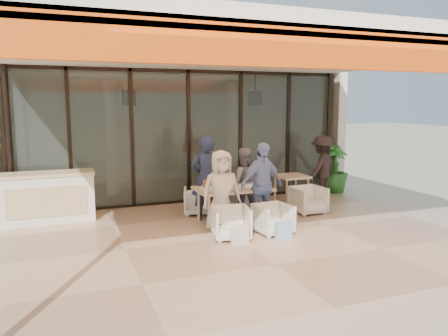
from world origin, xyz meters
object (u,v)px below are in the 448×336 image
object	(u,v)px
chair_near_left	(231,221)
diner_grey	(243,182)
chair_far_left	(199,200)
chair_far_right	(234,195)
diner_periwinkle	(262,185)
standing_woman	(322,167)
dining_table	(233,190)
host_counter	(47,197)
chair_near_right	(273,218)
side_chair	(308,199)
potted_palm	(334,168)
diner_navy	(206,178)
diner_cream	(221,191)
side_table	(291,180)

from	to	relation	value
chair_near_left	diner_grey	bearing A→B (deg)	70.13
chair_far_left	chair_far_right	size ratio (longest dim) A/B	0.91
diner_periwinkle	standing_woman	distance (m)	3.11
diner_grey	standing_woman	world-z (taller)	standing_woman
diner_grey	dining_table	bearing A→B (deg)	60.64
host_counter	dining_table	size ratio (longest dim) A/B	1.23
diner_grey	chair_near_right	bearing A→B (deg)	104.43
side_chair	potted_palm	distance (m)	2.58
dining_table	diner_navy	world-z (taller)	diner_navy
diner_navy	side_chair	xyz separation A→B (m)	(2.26, -0.33, -0.54)
diner_grey	standing_woman	xyz separation A→B (m)	(2.55, 0.87, 0.06)
diner_grey	side_chair	xyz separation A→B (m)	(1.42, -0.33, -0.41)
side_chair	standing_woman	size ratio (longest dim) A/B	0.42
dining_table	chair_far_left	world-z (taller)	dining_table
host_counter	chair_near_left	size ratio (longest dim) A/B	2.82
chair_near_right	diner_navy	bearing A→B (deg)	115.19
diner_navy	diner_periwinkle	world-z (taller)	diner_navy
chair_near_right	diner_periwinkle	xyz separation A→B (m)	(0.00, 0.50, 0.52)
diner_cream	standing_woman	distance (m)	3.83
diner_navy	diner_periwinkle	size ratio (longest dim) A/B	1.05
diner_navy	diner_cream	bearing A→B (deg)	95.29
diner_grey	side_chair	world-z (taller)	diner_grey
side_chair	chair_near_right	bearing A→B (deg)	-145.13
chair_far_left	standing_woman	size ratio (longest dim) A/B	0.41
host_counter	chair_far_left	distance (m)	3.11
side_table	diner_grey	bearing A→B (deg)	-163.45
chair_far_right	side_chair	world-z (taller)	chair_far_right
host_counter	chair_near_right	xyz separation A→B (m)	(3.91, -2.34, -0.22)
chair_near_left	diner_cream	xyz separation A→B (m)	(0.00, 0.50, 0.45)
diner_cream	side_chair	xyz separation A→B (m)	(2.26, 0.57, -0.44)
chair_near_left	side_table	distance (m)	2.92
side_table	standing_woman	size ratio (longest dim) A/B	0.46
host_counter	diner_navy	world-z (taller)	diner_navy
diner_periwinkle	potted_palm	size ratio (longest dim) A/B	1.24
dining_table	diner_periwinkle	size ratio (longest dim) A/B	0.89
diner_periwinkle	standing_woman	world-z (taller)	diner_periwinkle
dining_table	chair_near_left	world-z (taller)	dining_table
chair_near_left	diner_grey	world-z (taller)	diner_grey
chair_near_left	potted_palm	world-z (taller)	potted_palm
potted_palm	diner_cream	bearing A→B (deg)	-150.79
diner_navy	standing_woman	world-z (taller)	diner_navy
dining_table	chair_near_left	xyz separation A→B (m)	(-0.41, -0.96, -0.36)
dining_table	potted_palm	world-z (taller)	potted_palm
chair_far_left	chair_near_left	distance (m)	1.90
dining_table	chair_near_right	world-z (taller)	dining_table
host_counter	side_table	bearing A→B (deg)	-5.57
diner_periwinkle	side_chair	world-z (taller)	diner_periwinkle
side_chair	potted_palm	world-z (taller)	potted_palm
side_chair	potted_palm	xyz separation A→B (m)	(1.88, 1.74, 0.34)
chair_far_left	diner_cream	distance (m)	1.47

